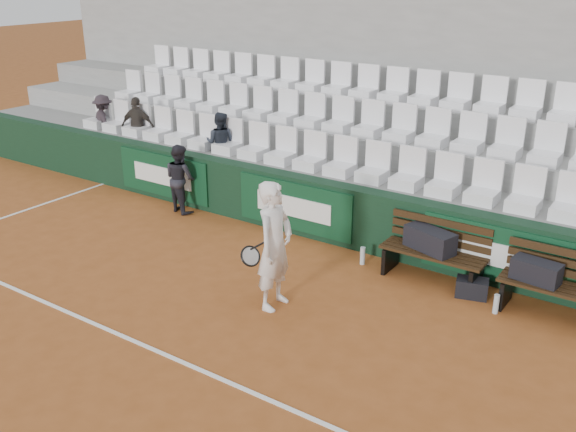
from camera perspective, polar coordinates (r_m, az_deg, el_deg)
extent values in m
plane|color=#9A5122|center=(8.16, -13.53, -10.78)|extent=(80.00, 80.00, 0.00)
cube|color=white|center=(8.16, -13.53, -10.75)|extent=(18.00, 0.06, 0.01)
cube|color=black|center=(10.71, 1.95, 0.81)|extent=(18.00, 0.30, 1.00)
cube|color=#0C381E|center=(12.48, -11.03, 3.56)|extent=(2.20, 0.04, 0.82)
cube|color=#0C381E|center=(10.67, 0.55, 0.86)|extent=(2.20, 0.04, 0.82)
cube|color=#0C381E|center=(9.38, 18.17, -3.28)|extent=(2.20, 0.04, 0.82)
cube|color=gray|center=(11.21, 3.65, 1.74)|extent=(18.00, 0.95, 1.00)
cube|color=#999996|center=(11.93, 6.01, 4.03)|extent=(18.00, 0.95, 1.45)
cube|color=gray|center=(12.68, 8.10, 6.05)|extent=(18.00, 0.95, 1.90)
cube|color=#969693|center=(12.97, 9.65, 11.97)|extent=(18.00, 0.30, 4.40)
cube|color=white|center=(10.82, 3.28, 5.55)|extent=(11.90, 0.44, 0.63)
cube|color=white|center=(11.51, 5.79, 8.76)|extent=(11.90, 0.44, 0.63)
cube|color=white|center=(12.25, 8.04, 11.58)|extent=(11.90, 0.44, 0.63)
cube|color=#321F0F|center=(9.48, 12.66, -4.38)|extent=(1.50, 0.56, 0.45)
cube|color=#331F0F|center=(9.00, 22.81, -7.10)|extent=(1.50, 0.56, 0.45)
cube|color=black|center=(9.38, 12.50, -2.08)|extent=(0.80, 0.53, 0.32)
cube|color=black|center=(8.88, 21.19, -4.59)|extent=(0.64, 0.36, 0.28)
cube|color=black|center=(9.22, 16.03, -6.17)|extent=(0.48, 0.36, 0.26)
cylinder|color=#B2C3CA|center=(9.84, 6.65, -3.53)|extent=(0.08, 0.08, 0.28)
cylinder|color=#AEBDC5|center=(8.89, 18.02, -7.45)|extent=(0.07, 0.07, 0.27)
imported|color=white|center=(8.32, -1.20, -2.66)|extent=(0.45, 0.66, 1.75)
torus|color=black|center=(8.65, -3.35, -3.58)|extent=(0.19, 0.30, 0.26)
cylinder|color=black|center=(8.49, -2.67, -2.64)|extent=(0.26, 0.03, 0.20)
imported|color=black|center=(11.88, -9.56, 3.32)|extent=(0.71, 0.61, 1.27)
imported|color=#282025|center=(14.35, -16.21, 9.80)|extent=(0.85, 0.67, 1.16)
imported|color=#312C27|center=(13.58, -13.35, 9.58)|extent=(0.78, 0.54, 1.22)
imported|color=#202630|center=(12.09, -6.11, 8.52)|extent=(0.68, 0.60, 1.18)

